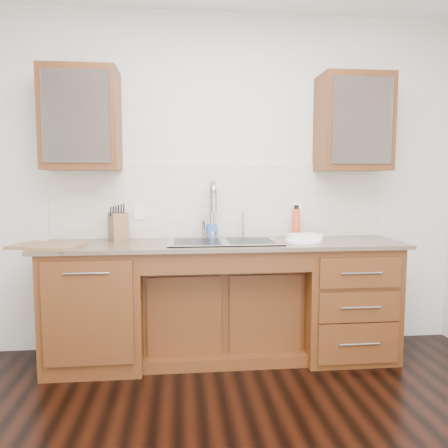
{
  "coord_description": "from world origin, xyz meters",
  "views": [
    {
      "loc": [
        -0.33,
        -1.82,
        1.37
      ],
      "look_at": [
        0.0,
        1.4,
        1.05
      ],
      "focal_mm": 35.0,
      "sensor_mm": 36.0,
      "label": 1
    }
  ],
  "objects": [
    {
      "name": "wall_back",
      "position": [
        0.0,
        1.8,
        1.35
      ],
      "size": [
        4.0,
        0.1,
        2.7
      ],
      "primitive_type": "cube",
      "color": "silver",
      "rests_on": "ground"
    },
    {
      "name": "base_cabinet_left",
      "position": [
        -0.95,
        1.44,
        0.44
      ],
      "size": [
        0.7,
        0.62,
        0.88
      ],
      "primitive_type": "cube",
      "color": "#593014",
      "rests_on": "ground"
    },
    {
      "name": "base_cabinet_center",
      "position": [
        0.0,
        1.53,
        0.35
      ],
      "size": [
        1.2,
        0.44,
        0.7
      ],
      "primitive_type": "cube",
      "color": "#593014",
      "rests_on": "ground"
    },
    {
      "name": "base_cabinet_right",
      "position": [
        0.95,
        1.44,
        0.44
      ],
      "size": [
        0.7,
        0.62,
        0.88
      ],
      "primitive_type": "cube",
      "color": "#593014",
      "rests_on": "ground"
    },
    {
      "name": "countertop",
      "position": [
        0.0,
        1.43,
        0.9
      ],
      "size": [
        2.7,
        0.65,
        0.03
      ],
      "primitive_type": "cube",
      "color": "#84705B",
      "rests_on": "base_cabinet_left"
    },
    {
      "name": "backsplash",
      "position": [
        0.0,
        1.74,
        1.21
      ],
      "size": [
        2.7,
        0.02,
        0.59
      ],
      "primitive_type": "cube",
      "color": "beige",
      "rests_on": "wall_back"
    },
    {
      "name": "sink",
      "position": [
        0.0,
        1.41,
        0.83
      ],
      "size": [
        0.84,
        0.46,
        0.19
      ],
      "primitive_type": "cube",
      "color": "#9E9EA5",
      "rests_on": "countertop"
    },
    {
      "name": "faucet",
      "position": [
        -0.07,
        1.64,
        1.11
      ],
      "size": [
        0.04,
        0.04,
        0.4
      ],
      "primitive_type": "cylinder",
      "color": "#999993",
      "rests_on": "countertop"
    },
    {
      "name": "filter_tap",
      "position": [
        0.18,
        1.65,
        1.03
      ],
      "size": [
        0.02,
        0.02,
        0.24
      ],
      "primitive_type": "cylinder",
      "color": "#999993",
      "rests_on": "countertop"
    },
    {
      "name": "upper_cabinet_left",
      "position": [
        -1.05,
        1.58,
        1.83
      ],
      "size": [
        0.55,
        0.34,
        0.75
      ],
      "primitive_type": "cube",
      "color": "#593014",
      "rests_on": "wall_back"
    },
    {
      "name": "upper_cabinet_right",
      "position": [
        1.05,
        1.58,
        1.83
      ],
      "size": [
        0.55,
        0.34,
        0.75
      ],
      "primitive_type": "cube",
      "color": "#593014",
      "rests_on": "wall_back"
    },
    {
      "name": "outlet_left",
      "position": [
        -0.65,
        1.73,
        1.12
      ],
      "size": [
        0.08,
        0.01,
        0.12
      ],
      "primitive_type": "cube",
      "color": "white",
      "rests_on": "backsplash"
    },
    {
      "name": "outlet_right",
      "position": [
        0.65,
        1.73,
        1.12
      ],
      "size": [
        0.08,
        0.01,
        0.12
      ],
      "primitive_type": "cube",
      "color": "white",
      "rests_on": "backsplash"
    },
    {
      "name": "soap_bottle",
      "position": [
        -0.07,
        1.64,
        0.99
      ],
      "size": [
        0.09,
        0.09,
        0.16
      ],
      "primitive_type": "imported",
      "rotation": [
        0.0,
        0.0,
        0.19
      ],
      "color": "blue",
      "rests_on": "countertop"
    },
    {
      "name": "water_bottle",
      "position": [
        0.62,
        1.65,
        1.03
      ],
      "size": [
        0.08,
        0.08,
        0.23
      ],
      "primitive_type": "cylinder",
      "rotation": [
        0.0,
        0.0,
        -0.27
      ],
      "color": "#DD4524",
      "rests_on": "countertop"
    },
    {
      "name": "plate",
      "position": [
        0.6,
        1.38,
        0.92
      ],
      "size": [
        0.35,
        0.35,
        0.02
      ],
      "primitive_type": "cylinder",
      "rotation": [
        0.0,
        0.0,
        0.35
      ],
      "color": "white",
      "rests_on": "countertop"
    },
    {
      "name": "dish_towel",
      "position": [
        0.63,
        1.45,
        0.94
      ],
      "size": [
        0.26,
        0.21,
        0.04
      ],
      "primitive_type": "cube",
      "rotation": [
        0.0,
        0.0,
        0.21
      ],
      "color": "silver",
      "rests_on": "plate"
    },
    {
      "name": "knife_block",
      "position": [
        -0.8,
        1.62,
        1.02
      ],
      "size": [
        0.18,
        0.22,
        0.21
      ],
      "primitive_type": "cube",
      "rotation": [
        0.0,
        0.0,
        0.37
      ],
      "color": "#8A6142",
      "rests_on": "countertop"
    },
    {
      "name": "cutting_board",
      "position": [
        -1.25,
        1.3,
        0.92
      ],
      "size": [
        0.53,
        0.44,
        0.02
      ],
      "primitive_type": "cube",
      "rotation": [
        0.0,
        0.0,
        -0.32
      ],
      "color": "#A86E26",
      "rests_on": "countertop"
    },
    {
      "name": "cup_left_a",
      "position": [
        -1.13,
        1.58,
        1.77
      ],
      "size": [
        0.14,
        0.14,
        0.09
      ],
      "primitive_type": "imported",
      "rotation": [
        0.0,
        0.0,
        -0.27
      ],
      "color": "white",
      "rests_on": "upper_cabinet_left"
    },
    {
      "name": "cup_left_b",
      "position": [
        -0.96,
        1.58,
        1.77
      ],
      "size": [
        0.12,
        0.12,
        0.09
      ],
      "primitive_type": "imported",
      "rotation": [
        0.0,
        0.0,
        0.24
      ],
      "color": "white",
      "rests_on": "upper_cabinet_left"
    },
    {
      "name": "cup_right_a",
      "position": [
        0.94,
        1.58,
        1.78
      ],
      "size": [
        0.13,
        0.13,
        0.1
      ],
      "primitive_type": "imported",
      "rotation": [
        0.0,
        0.0,
        -0.04
      ],
      "color": "white",
      "rests_on": "upper_cabinet_right"
    },
    {
      "name": "cup_right_b",
      "position": [
        1.13,
        1.58,
        1.77
      ],
      "size": [
        0.14,
        0.14,
        0.1
      ],
      "primitive_type": "imported",
      "rotation": [
        0.0,
        0.0,
        0.4
      ],
      "color": "white",
      "rests_on": "upper_cabinet_right"
    }
  ]
}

